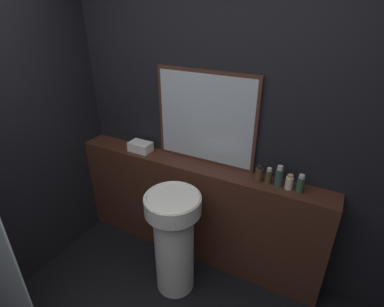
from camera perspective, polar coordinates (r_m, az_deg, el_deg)
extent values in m
cube|color=black|center=(2.42, 2.17, 5.87)|extent=(8.00, 0.06, 2.50)
cube|color=#422319|center=(2.70, 0.54, -10.81)|extent=(2.21, 0.23, 0.94)
cylinder|color=white|center=(2.48, -3.37, -17.84)|extent=(0.31, 0.31, 0.76)
cylinder|color=white|center=(2.19, -3.68, -9.65)|extent=(0.42, 0.42, 0.13)
torus|color=white|center=(2.15, -3.73, -8.31)|extent=(0.41, 0.41, 0.02)
cube|color=#47281E|center=(2.34, 2.64, 6.66)|extent=(0.83, 0.03, 0.75)
cube|color=#B2BCC6|center=(2.33, 2.54, 6.59)|extent=(0.78, 0.02, 0.70)
cube|color=white|center=(2.68, -9.78, 1.29)|extent=(0.20, 0.13, 0.08)
cylinder|color=#4C3823|center=(2.26, 12.61, -3.96)|extent=(0.05, 0.05, 0.11)
cylinder|color=black|center=(2.22, 12.77, -2.54)|extent=(0.04, 0.04, 0.02)
cylinder|color=#4C3823|center=(2.24, 14.36, -4.37)|extent=(0.05, 0.05, 0.10)
cylinder|color=silver|center=(2.21, 14.55, -2.96)|extent=(0.03, 0.03, 0.02)
cylinder|color=#2D4C3D|center=(2.22, 16.18, -4.47)|extent=(0.05, 0.05, 0.13)
cylinder|color=silver|center=(2.18, 16.46, -2.64)|extent=(0.04, 0.04, 0.03)
cylinder|color=beige|center=(2.23, 18.02, -5.35)|extent=(0.05, 0.05, 0.09)
cylinder|color=tan|center=(2.20, 18.23, -4.10)|extent=(0.04, 0.04, 0.02)
cylinder|color=#2D4C3D|center=(2.22, 19.93, -5.60)|extent=(0.05, 0.05, 0.11)
cylinder|color=silver|center=(2.18, 20.21, -4.12)|extent=(0.04, 0.04, 0.02)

